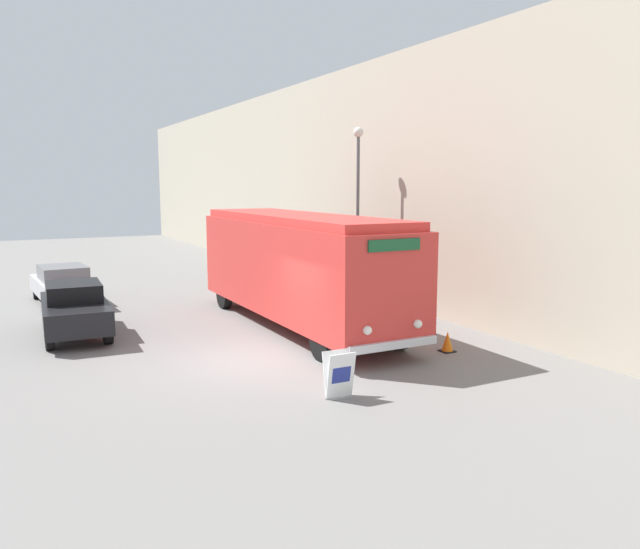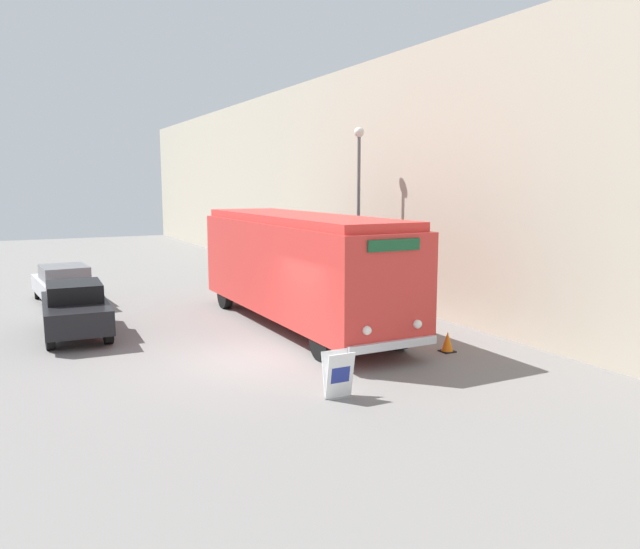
% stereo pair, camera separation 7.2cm
% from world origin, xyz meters
% --- Properties ---
extents(ground_plane, '(80.00, 80.00, 0.00)m').
position_xyz_m(ground_plane, '(0.00, 0.00, 0.00)').
color(ground_plane, slate).
extents(building_wall_right, '(0.30, 60.00, 8.95)m').
position_xyz_m(building_wall_right, '(7.46, 10.00, 4.48)').
color(building_wall_right, '#B2A893').
rests_on(building_wall_right, ground_plane).
extents(vintage_bus, '(2.61, 10.45, 3.48)m').
position_xyz_m(vintage_bus, '(2.77, 2.94, 1.94)').
color(vintage_bus, black).
rests_on(vintage_bus, ground_plane).
extents(sign_board, '(0.61, 0.37, 0.98)m').
position_xyz_m(sign_board, '(0.65, -3.40, 0.47)').
color(sign_board, gray).
rests_on(sign_board, ground_plane).
extents(streetlamp, '(0.36, 0.36, 6.39)m').
position_xyz_m(streetlamp, '(6.19, 5.12, 4.15)').
color(streetlamp, '#595E60').
rests_on(streetlamp, ground_plane).
extents(parked_car_near, '(1.93, 4.19, 1.56)m').
position_xyz_m(parked_car_near, '(-3.56, 4.79, 0.80)').
color(parked_car_near, black).
rests_on(parked_car_near, ground_plane).
extents(parked_car_mid, '(2.13, 4.52, 1.39)m').
position_xyz_m(parked_car_mid, '(-3.32, 10.36, 0.71)').
color(parked_car_mid, black).
rests_on(parked_car_mid, ground_plane).
extents(traffic_cone, '(0.36, 0.36, 0.54)m').
position_xyz_m(traffic_cone, '(4.94, -1.61, 0.27)').
color(traffic_cone, black).
rests_on(traffic_cone, ground_plane).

